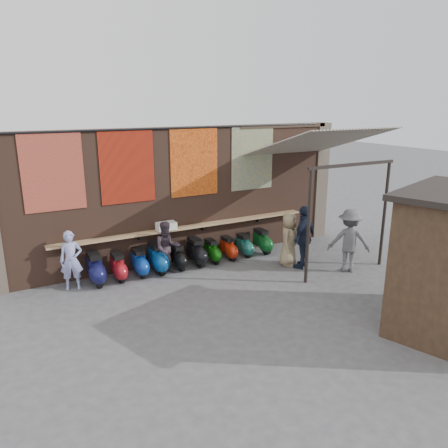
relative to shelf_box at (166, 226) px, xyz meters
The scene contains 32 objects.
ground 2.71m from the shelf_box, 72.70° to the right, with size 70.00×70.00×0.00m, color #474749.
brick_wall 1.12m from the shelf_box, 29.18° to the left, with size 10.00×0.40×4.00m, color brown.
pier_right 5.98m from the shelf_box, ahead, with size 0.50×0.50×4.00m, color #4C4238.
eating_counter 0.73m from the shelf_box, ahead, with size 8.00×0.32×0.05m, color #9E7A51.
shelf_box is the anchor object (origin of this frame).
tapestry_redgold 3.38m from the shelf_box, behind, with size 1.50×0.02×2.00m, color maroon.
tapestry_sun 2.03m from the shelf_box, 169.63° to the left, with size 1.50×0.02×2.00m, color red.
tapestry_orange 2.04m from the shelf_box, 10.04° to the left, with size 1.50×0.02×2.00m, color orange.
tapestry_multi 3.50m from the shelf_box, ahead, with size 1.50×0.02×2.00m, color #285193.
hang_rail 2.84m from the shelf_box, 13.35° to the left, with size 0.06×0.06×9.50m, color black.
scooter_stool_0 2.32m from the shelf_box, behind, with size 0.40×0.89×0.85m, color #121447, non-canonical shape.
scooter_stool_1 1.80m from the shelf_box, 168.58° to the right, with size 0.34×0.77×0.73m, color #AA161F, non-canonical shape.
scooter_stool_2 1.31m from the shelf_box, 162.96° to the right, with size 0.36×0.79×0.75m, color #0E399A, non-canonical shape.
scooter_stool_3 0.96m from the shelf_box, 143.87° to the right, with size 0.40×0.89×0.85m, color navy, non-canonical shape.
scooter_stool_4 0.96m from the shelf_box, 59.20° to the right, with size 0.33×0.74×0.71m, color black, non-canonical shape.
scooter_stool_5 1.19m from the shelf_box, 21.90° to the right, with size 0.38×0.85×0.81m, color black, non-canonical shape.
scooter_stool_6 1.63m from the shelf_box, 13.13° to the right, with size 0.32×0.72×0.68m, color #0E4F0B, non-canonical shape.
scooter_stool_7 2.12m from the shelf_box, ahead, with size 0.32×0.71×0.68m, color #B5250D, non-canonical shape.
scooter_stool_8 2.64m from the shelf_box, ahead, with size 0.32×0.71×0.68m, color #186357, non-canonical shape.
scooter_stool_9 3.26m from the shelf_box, ahead, with size 0.35×0.79×0.75m, color #10511E, non-canonical shape.
diner_left 2.79m from the shelf_box, behind, with size 0.57×0.37×1.55m, color #949BD7.
diner_right 0.74m from the shelf_box, 110.75° to the right, with size 0.74×0.58×1.52m, color #32272F.
shopper_navy 3.99m from the shelf_box, 29.97° to the right, with size 1.09×0.45×1.85m, color #161F32.
shopper_grey 5.23m from the shelf_box, 32.61° to the right, with size 1.18×0.68×1.82m, color #5A595E.
shopper_tan 3.60m from the shelf_box, 26.81° to the right, with size 0.78×0.51×1.59m, color #917D5C.
stall_sign 6.55m from the shelf_box, 56.32° to the right, with size 1.20×0.04×0.50m, color gold.
stall_shelf 6.50m from the shelf_box, 56.32° to the right, with size 2.21×0.10×0.06m, color #473321.
awning_canvas 5.01m from the shelf_box, 18.37° to the right, with size 3.20×3.40×0.03m, color beige.
awning_ledger 5.02m from the shelf_box, ahead, with size 3.30×0.08×0.12m, color #33261C.
awning_header 5.44m from the shelf_box, 34.52° to the right, with size 3.00×0.08×0.08m, color black.
awning_post_left 4.05m from the shelf_box, 45.84° to the right, with size 0.09×0.09×3.10m, color black.
awning_post_right 6.33m from the shelf_box, 27.31° to the right, with size 0.09×0.09×3.10m, color black.
Camera 1 is at (-5.07, -9.09, 4.70)m, focal length 35.00 mm.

